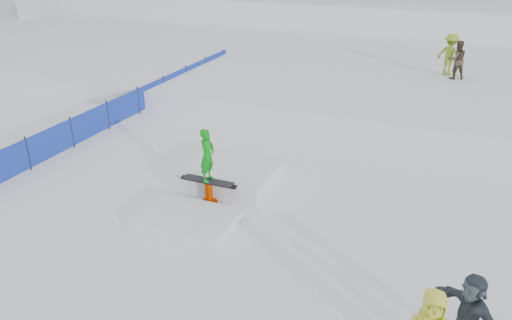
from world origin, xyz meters
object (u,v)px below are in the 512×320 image
at_px(safety_fence, 138,100).
at_px(walker_olive, 457,60).
at_px(walker_ygreen, 450,54).
at_px(spectator_dark, 469,313).
at_px(jib_rail_feature, 219,184).

bearing_deg(safety_fence, walker_olive, 32.70).
relative_size(walker_ygreen, spectator_dark, 1.20).
height_order(walker_ygreen, jib_rail_feature, walker_ygreen).
height_order(safety_fence, jib_rail_feature, jib_rail_feature).
height_order(safety_fence, walker_ygreen, walker_ygreen).
relative_size(spectator_dark, jib_rail_feature, 0.34).
height_order(walker_ygreen, spectator_dark, walker_ygreen).
distance_m(walker_olive, spectator_dark, 15.66).
bearing_deg(walker_olive, spectator_dark, 70.58).
relative_size(walker_ygreen, jib_rail_feature, 0.41).
relative_size(walker_olive, jib_rail_feature, 0.38).
bearing_deg(walker_ygreen, safety_fence, 57.15).
bearing_deg(walker_olive, jib_rail_feature, 42.82).
xyz_separation_m(safety_fence, walker_olive, (11.42, 7.33, 1.08)).
relative_size(safety_fence, spectator_dark, 10.58).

